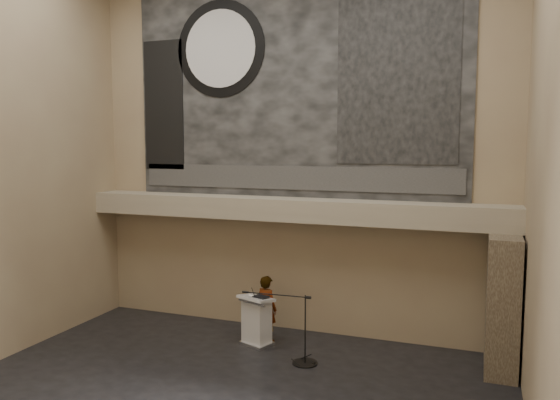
% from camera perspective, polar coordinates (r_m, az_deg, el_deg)
% --- Properties ---
extents(wall_back, '(10.00, 0.02, 8.50)m').
position_cam_1_polar(wall_back, '(12.77, 1.26, 5.04)').
color(wall_back, '#8B7358').
rests_on(wall_back, floor).
extents(wall_front, '(10.00, 0.02, 8.50)m').
position_cam_1_polar(wall_front, '(5.85, -25.59, 3.35)').
color(wall_front, '#8B7358').
rests_on(wall_front, floor).
extents(wall_right, '(0.02, 8.00, 8.50)m').
position_cam_1_polar(wall_right, '(8.10, 26.16, 3.89)').
color(wall_right, '#8B7358').
rests_on(wall_right, floor).
extents(soffit, '(10.00, 0.80, 0.50)m').
position_cam_1_polar(soffit, '(12.49, 0.64, -0.96)').
color(soffit, gray).
rests_on(soffit, wall_back).
extents(sprinkler_left, '(0.04, 0.04, 0.06)m').
position_cam_1_polar(sprinkler_left, '(13.10, -6.03, -1.90)').
color(sprinkler_left, '#B2893D').
rests_on(sprinkler_left, soffit).
extents(sprinkler_right, '(0.04, 0.04, 0.06)m').
position_cam_1_polar(sprinkler_right, '(11.97, 9.15, -2.69)').
color(sprinkler_right, '#B2893D').
rests_on(sprinkler_right, soffit).
extents(banner, '(8.00, 0.05, 5.00)m').
position_cam_1_polar(banner, '(12.80, 1.23, 11.54)').
color(banner, black).
rests_on(banner, wall_back).
extents(banner_text_strip, '(7.76, 0.02, 0.55)m').
position_cam_1_polar(banner_text_strip, '(12.73, 1.15, 2.34)').
color(banner_text_strip, '#313131').
rests_on(banner_text_strip, banner).
extents(banner_clock_rim, '(2.30, 0.02, 2.30)m').
position_cam_1_polar(banner_clock_rim, '(13.60, -6.26, 15.43)').
color(banner_clock_rim, black).
rests_on(banner_clock_rim, banner).
extents(banner_clock_face, '(1.84, 0.02, 1.84)m').
position_cam_1_polar(banner_clock_face, '(13.58, -6.30, 15.44)').
color(banner_clock_face, silver).
rests_on(banner_clock_face, banner).
extents(banner_building_print, '(2.60, 0.02, 3.60)m').
position_cam_1_polar(banner_building_print, '(12.20, 12.12, 12.16)').
color(banner_building_print, black).
rests_on(banner_building_print, banner).
extents(banner_brick_print, '(1.10, 0.02, 3.20)m').
position_cam_1_polar(banner_brick_print, '(14.23, -12.05, 9.64)').
color(banner_brick_print, black).
rests_on(banner_brick_print, banner).
extents(stone_pier, '(0.60, 1.40, 2.70)m').
position_cam_1_polar(stone_pier, '(11.64, 22.24, -9.97)').
color(stone_pier, '#473A2B').
rests_on(stone_pier, floor).
extents(lectern, '(0.87, 0.74, 1.14)m').
position_cam_1_polar(lectern, '(12.32, -2.46, -12.51)').
color(lectern, silver).
rests_on(lectern, floor).
extents(binder, '(0.36, 0.32, 0.04)m').
position_cam_1_polar(binder, '(12.08, -2.01, -10.08)').
color(binder, black).
rests_on(binder, lectern).
extents(papers, '(0.29, 0.34, 0.00)m').
position_cam_1_polar(papers, '(12.16, -3.27, -10.05)').
color(papers, white).
rests_on(papers, lectern).
extents(speaker_person, '(0.64, 0.53, 1.50)m').
position_cam_1_polar(speaker_person, '(12.51, -1.40, -11.26)').
color(speaker_person, silver).
rests_on(speaker_person, floor).
extents(mic_stand, '(1.61, 0.52, 1.42)m').
position_cam_1_polar(mic_stand, '(11.50, 2.37, -15.66)').
color(mic_stand, black).
rests_on(mic_stand, floor).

